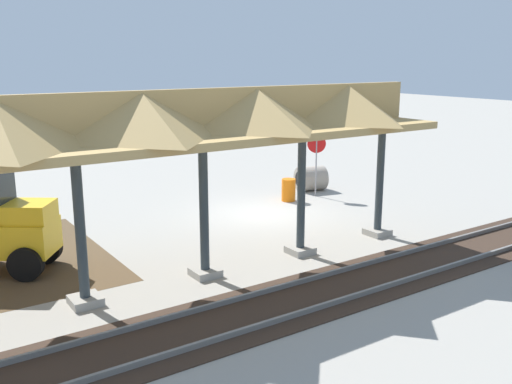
# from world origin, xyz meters

# --- Properties ---
(ground_plane) EXTENTS (120.00, 120.00, 0.00)m
(ground_plane) POSITION_xyz_m (0.00, 0.00, 0.00)
(ground_plane) COLOR #9E998E
(platform_canopy) EXTENTS (20.39, 3.20, 4.90)m
(platform_canopy) POSITION_xyz_m (7.99, 4.17, 4.16)
(platform_canopy) COLOR #9E998E
(platform_canopy) RESTS_ON ground
(rail_tracks) EXTENTS (60.00, 2.58, 0.15)m
(rail_tracks) POSITION_xyz_m (0.00, 6.78, 0.03)
(rail_tracks) COLOR slate
(rail_tracks) RESTS_ON ground
(stop_sign) EXTENTS (0.64, 0.47, 2.58)m
(stop_sign) POSITION_xyz_m (-3.39, -1.08, 1.87)
(stop_sign) COLOR gray
(stop_sign) RESTS_ON ground
(concrete_pipe) EXTENTS (1.37, 1.27, 1.05)m
(concrete_pipe) POSITION_xyz_m (-3.90, -2.02, 0.52)
(concrete_pipe) COLOR #9E9384
(concrete_pipe) RESTS_ON ground
(traffic_barrel) EXTENTS (0.56, 0.56, 0.90)m
(traffic_barrel) POSITION_xyz_m (-1.96, -1.07, 0.45)
(traffic_barrel) COLOR orange
(traffic_barrel) RESTS_ON ground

